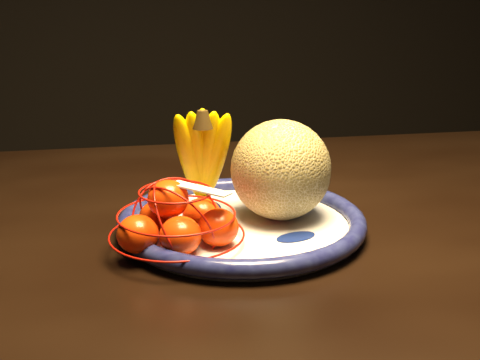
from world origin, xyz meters
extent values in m
cube|color=black|center=(0.03, 0.08, 0.71)|extent=(1.51, 0.96, 0.04)
cylinder|color=white|center=(-0.09, 0.04, 0.74)|extent=(0.30, 0.30, 0.01)
torus|color=#0D0C38|center=(-0.09, 0.04, 0.75)|extent=(0.33, 0.33, 0.02)
cylinder|color=white|center=(-0.09, 0.04, 0.73)|extent=(0.15, 0.15, 0.00)
ellipsoid|color=navy|center=(-0.04, -0.03, 0.75)|extent=(0.12, 0.09, 0.00)
ellipsoid|color=navy|center=(-0.12, 0.11, 0.75)|extent=(0.07, 0.11, 0.00)
ellipsoid|color=navy|center=(-0.19, 0.04, 0.75)|extent=(0.10, 0.06, 0.00)
sphere|color=olive|center=(-0.04, 0.05, 0.81)|extent=(0.13, 0.13, 0.13)
ellipsoid|color=#FFC700|center=(-0.15, 0.11, 0.82)|extent=(0.08, 0.09, 0.15)
ellipsoid|color=#FFC700|center=(-0.14, 0.11, 0.82)|extent=(0.06, 0.09, 0.15)
ellipsoid|color=#FFC700|center=(-0.13, 0.11, 0.82)|extent=(0.04, 0.08, 0.16)
ellipsoid|color=#FFC700|center=(-0.12, 0.11, 0.82)|extent=(0.04, 0.09, 0.15)
ellipsoid|color=#FFC700|center=(-0.11, 0.11, 0.82)|extent=(0.06, 0.10, 0.15)
cone|color=black|center=(-0.13, 0.11, 0.89)|extent=(0.03, 0.03, 0.02)
ellipsoid|color=#FF440B|center=(-0.23, -0.03, 0.77)|extent=(0.05, 0.05, 0.05)
ellipsoid|color=#FF440B|center=(-0.19, -0.04, 0.77)|extent=(0.05, 0.05, 0.05)
ellipsoid|color=#FF440B|center=(-0.14, -0.03, 0.77)|extent=(0.05, 0.05, 0.05)
ellipsoid|color=#FF440B|center=(-0.20, 0.02, 0.77)|extent=(0.05, 0.05, 0.05)
ellipsoid|color=#FF440B|center=(-0.15, 0.02, 0.77)|extent=(0.05, 0.05, 0.05)
ellipsoid|color=#FF440B|center=(-0.19, -0.01, 0.80)|extent=(0.05, 0.05, 0.05)
torus|color=#A00E06|center=(-0.19, -0.01, 0.76)|extent=(0.19, 0.19, 0.00)
torus|color=#A00E06|center=(-0.19, -0.01, 0.78)|extent=(0.16, 0.16, 0.00)
torus|color=#A00E06|center=(-0.19, -0.01, 0.81)|extent=(0.10, 0.10, 0.00)
torus|color=#A00E06|center=(-0.19, -0.01, 0.77)|extent=(0.12, 0.07, 0.10)
torus|color=#A00E06|center=(-0.19, -0.01, 0.77)|extent=(0.08, 0.12, 0.10)
torus|color=#A00E06|center=(-0.19, -0.01, 0.77)|extent=(0.11, 0.12, 0.10)
cube|color=white|center=(-0.16, -0.02, 0.82)|extent=(0.07, 0.06, 0.01)
camera|label=1|loc=(-0.29, -0.77, 1.06)|focal=50.00mm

